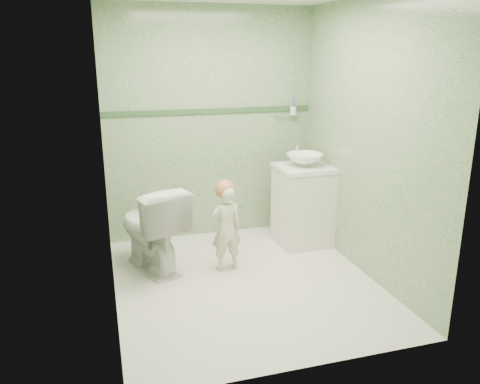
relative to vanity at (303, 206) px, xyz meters
name	(u,v)px	position (x,y,z in m)	size (l,w,h in m)	color
ground	(245,282)	(-0.84, -0.70, -0.40)	(2.50, 2.50, 0.00)	silver
room_shell	(245,147)	(-0.84, -0.70, 0.80)	(2.50, 2.54, 2.40)	#658C63
trim_stripe	(210,111)	(-0.84, 0.54, 0.95)	(2.20, 0.02, 0.05)	#315331
vanity	(303,206)	(0.00, 0.00, 0.00)	(0.52, 0.50, 0.80)	silver
counter	(304,168)	(0.00, 0.00, 0.41)	(0.54, 0.52, 0.04)	white
basin	(304,160)	(0.00, 0.00, 0.49)	(0.37, 0.37, 0.13)	white
faucet	(297,149)	(0.00, 0.19, 0.57)	(0.03, 0.13, 0.18)	silver
cup_holder	(292,111)	(0.05, 0.48, 0.93)	(0.26, 0.07, 0.21)	silver
toilet	(151,228)	(-1.58, -0.19, 0.00)	(0.45, 0.79, 0.81)	white
toddler	(226,229)	(-0.93, -0.40, 0.00)	(0.29, 0.19, 0.80)	beige
hair_cap	(225,190)	(-0.93, -0.37, 0.36)	(0.18, 0.18, 0.18)	#C06A4D
teal_toothbrush	(239,206)	(-0.84, -0.52, 0.24)	(0.11, 0.14, 0.08)	#088C5E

